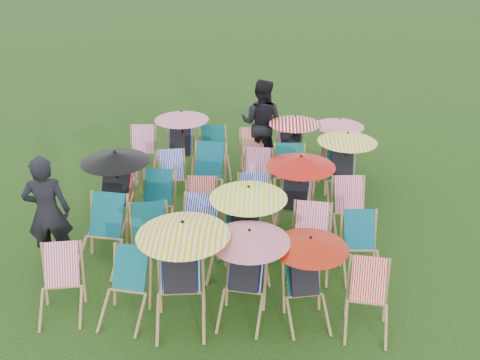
{
  "coord_description": "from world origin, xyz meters",
  "views": [
    {
      "loc": [
        0.57,
        -7.91,
        4.87
      ],
      "look_at": [
        0.19,
        0.19,
        0.9
      ],
      "focal_mm": 40.0,
      "sensor_mm": 36.0,
      "label": 1
    }
  ],
  "objects_px": {
    "deckchair_5": "(368,301)",
    "deckchair_0": "(60,285)",
    "person_left": "(48,212)",
    "person_rear": "(261,123)",
    "deckchair_29": "(335,146)"
  },
  "relations": [
    {
      "from": "deckchair_0",
      "to": "person_left",
      "type": "height_order",
      "value": "person_left"
    },
    {
      "from": "deckchair_5",
      "to": "person_left",
      "type": "xyz_separation_m",
      "value": [
        -4.61,
        1.26,
        0.48
      ]
    },
    {
      "from": "deckchair_29",
      "to": "person_rear",
      "type": "distance_m",
      "value": 1.64
    },
    {
      "from": "deckchair_5",
      "to": "person_left",
      "type": "height_order",
      "value": "person_left"
    },
    {
      "from": "deckchair_5",
      "to": "person_rear",
      "type": "height_order",
      "value": "person_rear"
    },
    {
      "from": "deckchair_5",
      "to": "deckchair_0",
      "type": "bearing_deg",
      "value": -173.71
    },
    {
      "from": "deckchair_0",
      "to": "deckchair_5",
      "type": "bearing_deg",
      "value": -11.35
    },
    {
      "from": "deckchair_0",
      "to": "person_rear",
      "type": "bearing_deg",
      "value": 52.96
    },
    {
      "from": "deckchair_29",
      "to": "person_rear",
      "type": "relative_size",
      "value": 0.64
    },
    {
      "from": "deckchair_0",
      "to": "deckchair_5",
      "type": "xyz_separation_m",
      "value": [
        4.08,
        -0.13,
        -0.01
      ]
    },
    {
      "from": "deckchair_5",
      "to": "deckchair_29",
      "type": "relative_size",
      "value": 0.71
    },
    {
      "from": "person_left",
      "to": "person_rear",
      "type": "distance_m",
      "value": 5.06
    },
    {
      "from": "deckchair_5",
      "to": "person_rear",
      "type": "distance_m",
      "value": 5.43
    },
    {
      "from": "person_rear",
      "to": "deckchair_0",
      "type": "bearing_deg",
      "value": 78.12
    },
    {
      "from": "person_left",
      "to": "person_rear",
      "type": "bearing_deg",
      "value": -140.7
    }
  ]
}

